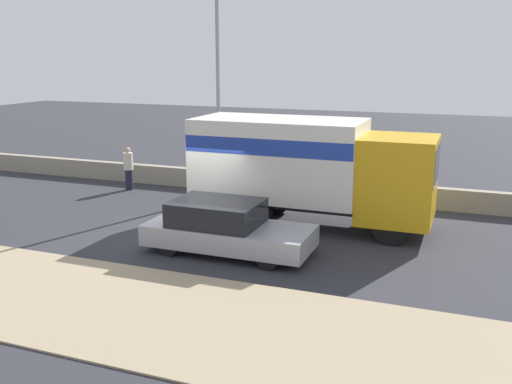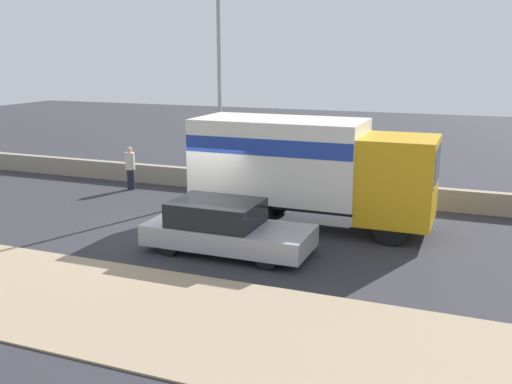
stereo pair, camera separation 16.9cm
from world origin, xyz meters
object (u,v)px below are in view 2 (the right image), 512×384
Objects in this scene: street_lamp at (219,75)px; box_truck at (305,164)px; pedestrian at (130,167)px; car_hatchback at (224,227)px.

street_lamp is 1.08× the size of box_truck.
box_truck reaches higher than pedestrian.
box_truck reaches higher than car_hatchback.
box_truck is 1.63× the size of car_hatchback.
pedestrian is at bearing -176.92° from street_lamp.
pedestrian is at bearing 164.77° from box_truck.
box_truck is at bearing 68.40° from car_hatchback.
street_lamp is 4.64× the size of pedestrian.
street_lamp is at bearing 3.08° from pedestrian.
pedestrian is (-7.93, 2.16, -1.09)m from box_truck.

